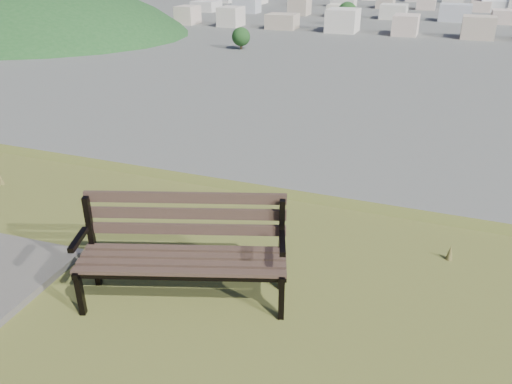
% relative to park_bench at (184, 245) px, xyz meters
% --- Properties ---
extents(park_bench, '(2.07, 1.23, 1.03)m').
position_rel_park_bench_xyz_m(park_bench, '(0.00, 0.00, 0.00)').
color(park_bench, '#443127').
rests_on(park_bench, hilltop_mesa).
extents(green_wooded_hill, '(159.54, 127.63, 79.77)m').
position_rel_park_bench_xyz_m(green_wooded_hill, '(-155.94, 152.90, -25.47)').
color(green_wooded_hill, '#173E19').
rests_on(green_wooded_hill, ground).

